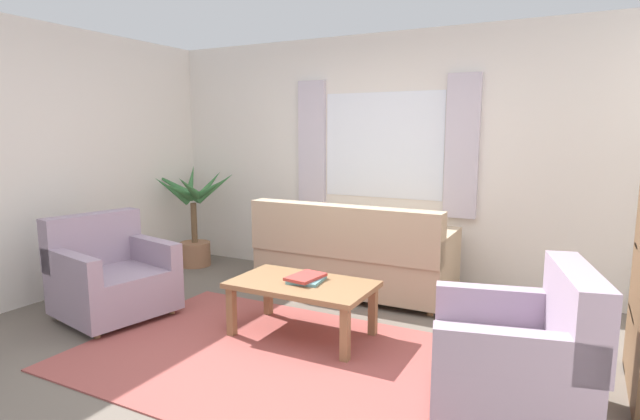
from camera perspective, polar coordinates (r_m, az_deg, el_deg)
The scene contains 11 objects.
ground_plane at distance 3.77m, azimuth -5.67°, elevation -16.27°, with size 6.24×6.24×0.00m, color #6B6056.
wall_back at distance 5.45m, azimuth 7.29°, elevation 5.67°, with size 5.32×0.12×2.60m, color silver.
wall_left at distance 5.37m, azimuth -30.47°, elevation 4.47°, with size 0.12×4.40×2.60m, color silver.
window_with_curtains at distance 5.37m, azimuth 7.01°, elevation 7.23°, with size 1.98×0.07×1.40m.
area_rug at distance 3.77m, azimuth -5.67°, elevation -16.18°, with size 2.75×1.90×0.01m, color #9E4C47.
couch at distance 5.00m, azimuth 3.68°, elevation -5.40°, with size 1.90×0.82×0.92m.
armchair_left at distance 4.77m, azimuth -22.58°, elevation -6.95°, with size 0.97×0.99×0.88m.
armchair_right at distance 3.13m, azimuth 21.52°, elevation -15.22°, with size 0.99×1.01×0.88m.
coffee_table at distance 3.98m, azimuth -2.03°, elevation -8.93°, with size 1.10×0.64×0.44m.
book_stack_on_table at distance 3.98m, azimuth -1.58°, elevation -7.72°, with size 0.28×0.33×0.05m.
potted_plant at distance 6.18m, azimuth -14.11°, elevation -0.82°, with size 1.14×1.06×1.22m.
Camera 1 is at (1.89, -2.84, 1.60)m, focal length 28.34 mm.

